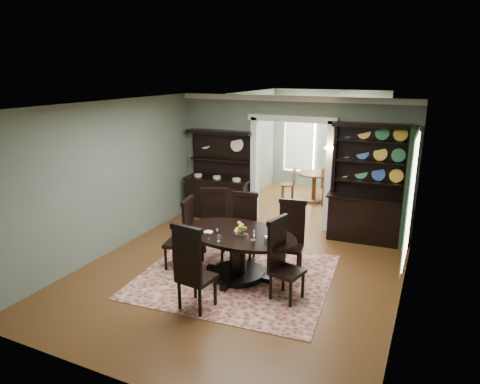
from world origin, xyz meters
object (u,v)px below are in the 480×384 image
at_px(sideboard, 219,188).
at_px(welsh_dresser, 366,199).
at_px(dining_table, 238,246).
at_px(parlor_table, 314,183).

distance_m(sideboard, welsh_dresser, 3.55).
height_order(dining_table, sideboard, sideboard).
height_order(welsh_dresser, parlor_table, welsh_dresser).
distance_m(welsh_dresser, parlor_table, 2.87).
relative_size(dining_table, sideboard, 1.04).
bearing_deg(welsh_dresser, sideboard, 175.88).
xyz_separation_m(sideboard, parlor_table, (1.81, 2.24, -0.21)).
relative_size(sideboard, parlor_table, 2.42).
height_order(sideboard, parlor_table, sideboard).
distance_m(dining_table, sideboard, 3.31).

